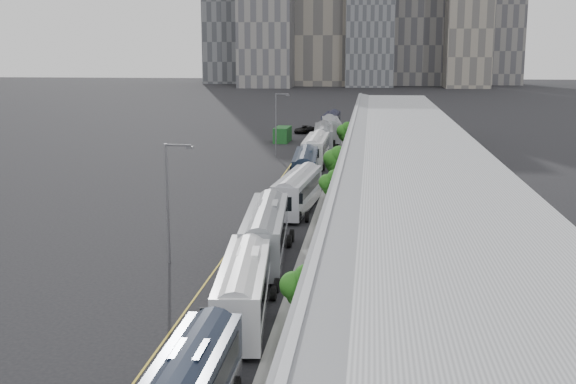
% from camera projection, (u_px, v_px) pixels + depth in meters
% --- Properties ---
extents(sidewalk, '(10.00, 170.00, 0.12)m').
position_uv_depth(sidewalk, '(367.00, 233.00, 60.48)').
color(sidewalk, gray).
rests_on(sidewalk, ground).
extents(lane_line, '(0.12, 160.00, 0.02)m').
position_uv_depth(lane_line, '(244.00, 230.00, 61.67)').
color(lane_line, gold).
rests_on(lane_line, ground).
extents(depot, '(12.45, 160.40, 7.20)m').
position_uv_depth(depot, '(416.00, 194.00, 59.36)').
color(depot, gray).
rests_on(depot, ground).
extents(bus_2, '(3.72, 12.65, 3.64)m').
position_uv_depth(bus_2, '(244.00, 293.00, 41.01)').
color(bus_2, white).
rests_on(bus_2, ground).
extents(bus_3, '(3.77, 13.76, 3.97)m').
position_uv_depth(bus_3, '(266.00, 237.00, 52.71)').
color(bus_3, gray).
rests_on(bus_3, ground).
extents(bus_4, '(3.66, 13.05, 3.77)m').
position_uv_depth(bus_4, '(298.00, 195.00, 68.84)').
color(bus_4, '#B5B6C0').
rests_on(bus_4, ground).
extents(bus_5, '(3.30, 12.97, 3.76)m').
position_uv_depth(bus_5, '(305.00, 170.00, 83.32)').
color(bus_5, '#151F2F').
rests_on(bus_5, ground).
extents(bus_6, '(3.04, 13.73, 4.01)m').
position_uv_depth(bus_6, '(316.00, 152.00, 96.88)').
color(bus_6, white).
rests_on(bus_6, ground).
extents(bus_7, '(3.63, 13.90, 4.02)m').
position_uv_depth(bus_7, '(324.00, 140.00, 110.42)').
color(bus_7, gray).
rests_on(bus_7, ground).
extents(bus_8, '(4.10, 13.88, 4.00)m').
position_uv_depth(bus_8, '(331.00, 131.00, 122.31)').
color(bus_8, '#9EA2A7').
rests_on(bus_8, ground).
extents(bus_9, '(3.00, 12.77, 3.71)m').
position_uv_depth(bus_9, '(331.00, 123.00, 137.04)').
color(bus_9, black).
rests_on(bus_9, ground).
extents(tree_1, '(1.99, 1.99, 3.97)m').
position_uv_depth(tree_1, '(304.00, 285.00, 37.90)').
color(tree_1, black).
rests_on(tree_1, ground).
extents(tree_2, '(1.94, 1.94, 4.44)m').
position_uv_depth(tree_2, '(333.00, 183.00, 64.59)').
color(tree_2, black).
rests_on(tree_2, ground).
extents(tree_3, '(2.84, 2.84, 4.53)m').
position_uv_depth(tree_3, '(337.00, 158.00, 81.89)').
color(tree_3, black).
rests_on(tree_3, ground).
extents(tree_4, '(2.62, 2.62, 4.59)m').
position_uv_depth(tree_4, '(346.00, 131.00, 108.25)').
color(tree_4, black).
rests_on(tree_4, ground).
extents(street_lamp_near, '(2.04, 0.22, 8.69)m').
position_uv_depth(street_lamp_near, '(170.00, 195.00, 51.21)').
color(street_lamp_near, '#59595E').
rests_on(street_lamp_near, ground).
extents(street_lamp_far, '(2.04, 0.22, 9.12)m').
position_uv_depth(street_lamp_far, '(277.00, 121.00, 103.52)').
color(street_lamp_far, '#59595E').
rests_on(street_lamp_far, ground).
extents(shipping_container, '(2.57, 5.61, 2.53)m').
position_uv_depth(shipping_container, '(282.00, 135.00, 121.04)').
color(shipping_container, '#174B1C').
rests_on(shipping_container, ground).
extents(suv, '(4.04, 5.52, 1.39)m').
position_uv_depth(suv, '(304.00, 129.00, 134.31)').
color(suv, black).
rests_on(suv, ground).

